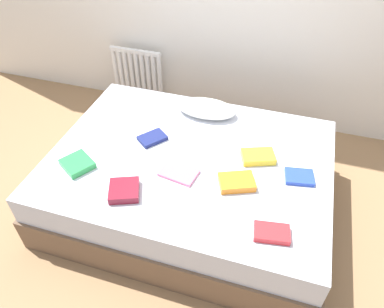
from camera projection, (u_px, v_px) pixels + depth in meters
The scene contains 12 objects.
ground_plane at pixel (190, 202), 2.89m from camera, with size 8.00×8.00×0.00m, color #93704C.
bed at pixel (190, 181), 2.73m from camera, with size 2.00×1.50×0.50m.
radiator at pixel (137, 73), 3.71m from camera, with size 0.54×0.04×0.52m.
pillow at pixel (206, 108), 2.91m from camera, with size 0.48×0.27×0.10m, color white.
textbook_orange at pixel (237, 182), 2.34m from camera, with size 0.23×0.16×0.05m, color orange.
textbook_pink at pixel (179, 173), 2.42m from camera, with size 0.24×0.16×0.02m, color pink.
textbook_red at pixel (272, 233), 2.05m from camera, with size 0.20×0.13×0.04m, color red.
textbook_green at pixel (77, 164), 2.47m from camera, with size 0.20×0.18×0.05m, color green.
textbook_navy at pixel (152, 138), 2.69m from camera, with size 0.20×0.14×0.03m, color navy.
textbook_maroon at pixel (124, 190), 2.28m from camera, with size 0.19×0.19×0.05m, color maroon.
textbook_blue at pixel (299, 177), 2.39m from camera, with size 0.19×0.14×0.03m, color #2847B7.
textbook_yellow at pixel (258, 157), 2.52m from camera, with size 0.23×0.15×0.05m, color yellow.
Camera 1 is at (0.58, -1.80, 2.22)m, focal length 33.78 mm.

